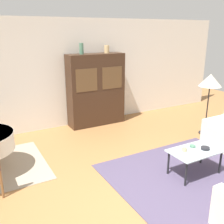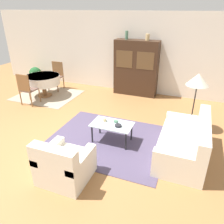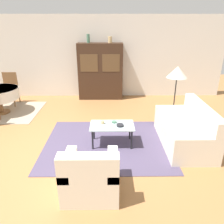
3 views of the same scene
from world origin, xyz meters
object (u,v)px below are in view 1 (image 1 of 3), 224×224
object	(u,v)px
coffee_table	(195,153)
bowl_small	(193,146)
floor_lamp	(210,82)
bowl	(205,148)
cup	(184,149)
vase_short	(107,49)
display_cabinet	(96,90)
vase_tall	(81,49)

from	to	relation	value
coffee_table	bowl_small	world-z (taller)	bowl_small
coffee_table	bowl_small	xyz separation A→B (m)	(0.05, 0.12, 0.07)
floor_lamp	bowl_small	bearing A→B (deg)	-144.82
bowl	bowl_small	distance (m)	0.21
cup	vase_short	distance (m)	3.42
bowl_small	vase_short	xyz separation A→B (m)	(-0.08, 3.04, 1.47)
bowl	display_cabinet	bearing A→B (deg)	99.22
floor_lamp	cup	xyz separation A→B (m)	(-1.84, -1.17, -0.78)
vase_tall	bowl	bearing A→B (deg)	-74.54
coffee_table	bowl	bearing A→B (deg)	-18.14
floor_lamp	vase_short	distance (m)	2.63
display_cabinet	floor_lamp	distance (m)	2.79
coffee_table	display_cabinet	bearing A→B (deg)	96.43
bowl_small	cup	bearing A→B (deg)	-167.68
coffee_table	vase_short	bearing A→B (deg)	90.59
cup	vase_short	size ratio (longest dim) A/B	0.40
bowl	vase_short	world-z (taller)	vase_short
display_cabinet	bowl	bearing A→B (deg)	-80.78
coffee_table	bowl	world-z (taller)	bowl
display_cabinet	cup	distance (m)	3.13
display_cabinet	bowl_small	bearing A→B (deg)	-82.47
display_cabinet	vase_short	xyz separation A→B (m)	(0.32, 0.00, 1.02)
coffee_table	vase_tall	bearing A→B (deg)	102.89
coffee_table	vase_tall	size ratio (longest dim) A/B	3.46
vase_tall	vase_short	xyz separation A→B (m)	(0.69, 0.00, -0.03)
bowl	vase_short	bearing A→B (deg)	93.53
display_cabinet	floor_lamp	world-z (taller)	display_cabinet
floor_lamp	coffee_table	bearing A→B (deg)	-142.84
vase_short	bowl_small	bearing A→B (deg)	-88.52
cup	bowl	distance (m)	0.39
bowl	vase_short	size ratio (longest dim) A/B	0.76
bowl_small	vase_tall	distance (m)	3.48
bowl_small	bowl	bearing A→B (deg)	-55.44
cup	bowl	world-z (taller)	cup
display_cabinet	cup	world-z (taller)	display_cabinet
vase_tall	floor_lamp	bearing A→B (deg)	-39.13
bowl_small	vase_tall	size ratio (longest dim) A/B	0.39
coffee_table	bowl	distance (m)	0.19
display_cabinet	bowl	distance (m)	3.28
bowl	cup	bearing A→B (deg)	162.03
bowl	vase_short	xyz separation A→B (m)	(-0.20, 3.21, 1.47)
display_cabinet	vase_tall	bearing A→B (deg)	179.86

